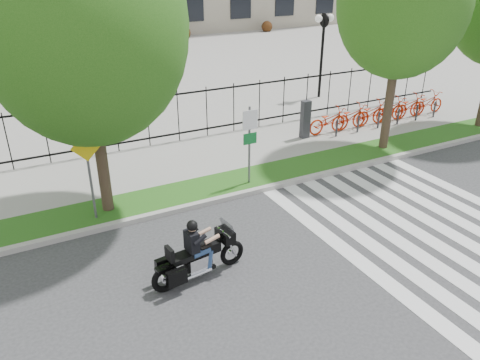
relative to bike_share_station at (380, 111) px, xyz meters
name	(u,v)px	position (x,y,z in m)	size (l,w,h in m)	color
ground	(277,282)	(-9.63, -7.20, -0.67)	(120.00, 120.00, 0.00)	#333335
curb	(204,203)	(-9.63, -3.10, -0.59)	(60.00, 0.20, 0.15)	#A9A69F
grass_verge	(193,192)	(-9.63, -2.25, -0.59)	(60.00, 1.50, 0.15)	#255214
sidewalk	(166,163)	(-9.63, 0.25, -0.59)	(60.00, 3.50, 0.15)	gray
plaza	(75,69)	(-9.63, 17.80, -0.62)	(80.00, 34.00, 0.10)	gray
crosswalk_stripes	(429,230)	(-4.81, -7.20, -0.66)	(5.70, 8.00, 0.01)	silver
iron_fence	(148,121)	(-9.63, 2.00, 0.48)	(30.00, 0.06, 2.00)	black
lamp_post_right	(323,35)	(0.37, 4.80, 2.54)	(1.06, 0.70, 4.25)	black
street_tree_1	(83,27)	(-12.24, -2.25, 4.47)	(5.13, 5.13, 7.95)	#38261E
street_tree_2	(403,3)	(-1.84, -2.25, 4.63)	(4.42, 4.42, 7.70)	#38261E
bike_share_station	(380,111)	(0.00, 0.00, 0.00)	(7.86, 0.88, 1.50)	#2D2D33
sign_pole_regulatory	(250,136)	(-7.84, -2.62, 1.07)	(0.50, 0.09, 2.50)	#59595B
sign_pole_warning	(88,165)	(-12.67, -2.62, 1.07)	(0.78, 0.09, 2.49)	#59595B
motorcycle_rider	(199,254)	(-11.11, -6.20, -0.05)	(2.39, 0.81, 1.85)	black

